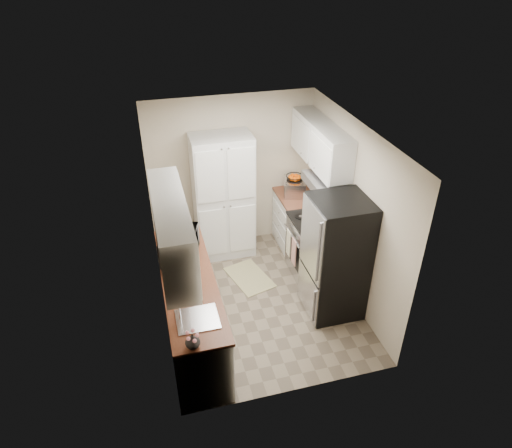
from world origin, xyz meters
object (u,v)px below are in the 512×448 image
(electric_range, at_px, (314,247))
(wine_bottle, at_px, (167,232))
(pantry_cabinet, at_px, (223,197))
(toaster_oven, at_px, (294,187))
(refrigerator, at_px, (336,258))
(microwave, at_px, (180,245))

(electric_range, distance_m, wine_bottle, 2.20)
(electric_range, relative_size, wine_bottle, 3.71)
(pantry_cabinet, xyz_separation_m, toaster_oven, (1.15, -0.03, 0.04))
(refrigerator, height_order, toaster_oven, refrigerator)
(microwave, bearing_deg, pantry_cabinet, -15.92)
(refrigerator, bearing_deg, pantry_cabinet, 123.46)
(pantry_cabinet, height_order, wine_bottle, pantry_cabinet)
(pantry_cabinet, relative_size, wine_bottle, 6.56)
(toaster_oven, bearing_deg, refrigerator, -72.72)
(pantry_cabinet, height_order, electric_range, pantry_cabinet)
(pantry_cabinet, relative_size, microwave, 3.30)
(toaster_oven, bearing_deg, wine_bottle, -140.10)
(refrigerator, distance_m, toaster_oven, 1.71)
(refrigerator, bearing_deg, wine_bottle, 158.13)
(pantry_cabinet, bearing_deg, toaster_oven, -1.51)
(microwave, xyz_separation_m, wine_bottle, (-0.12, 0.37, -0.02))
(wine_bottle, distance_m, toaster_oven, 2.26)
(wine_bottle, height_order, toaster_oven, wine_bottle)
(pantry_cabinet, height_order, refrigerator, pantry_cabinet)
(pantry_cabinet, bearing_deg, refrigerator, -56.54)
(microwave, height_order, toaster_oven, microwave)
(refrigerator, xyz_separation_m, wine_bottle, (-2.08, 0.83, 0.22))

